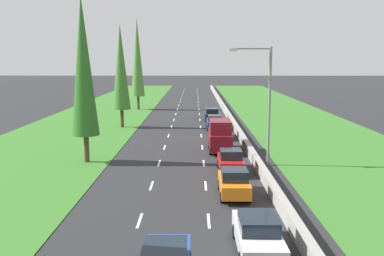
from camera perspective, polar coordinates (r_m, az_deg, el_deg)
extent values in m
plane|color=#28282B|center=(59.96, -0.64, 1.51)|extent=(300.00, 300.00, 0.00)
cube|color=#387528|center=(61.49, -12.51, 1.50)|extent=(14.00, 140.00, 0.04)
cube|color=#387528|center=(61.41, 12.88, 1.48)|extent=(14.00, 140.00, 0.04)
cube|color=#9E9B93|center=(60.08, 4.81, 1.90)|extent=(0.44, 120.00, 0.85)
cube|color=white|center=(22.12, -7.05, -12.25)|extent=(0.14, 2.00, 0.01)
cube|color=white|center=(27.75, -5.46, -7.72)|extent=(0.14, 2.00, 0.01)
cube|color=white|center=(33.51, -4.43, -4.72)|extent=(0.14, 2.00, 0.01)
cube|color=white|center=(39.34, -3.71, -2.61)|extent=(0.14, 2.00, 0.01)
cube|color=white|center=(45.22, -3.18, -1.05)|extent=(0.14, 2.00, 0.01)
cube|color=white|center=(51.12, -2.77, 0.15)|extent=(0.14, 2.00, 0.01)
cube|color=white|center=(57.05, -2.45, 1.11)|extent=(0.14, 2.00, 0.01)
cube|color=white|center=(62.99, -2.19, 1.88)|extent=(0.14, 2.00, 0.01)
cube|color=white|center=(68.94, -1.97, 2.52)|extent=(0.14, 2.00, 0.01)
cube|color=white|center=(74.89, -1.78, 3.06)|extent=(0.14, 2.00, 0.01)
cube|color=white|center=(80.86, -1.63, 3.52)|extent=(0.14, 2.00, 0.01)
cube|color=white|center=(86.83, -1.49, 3.92)|extent=(0.14, 2.00, 0.01)
cube|color=white|center=(92.80, -1.37, 4.26)|extent=(0.14, 2.00, 0.01)
cube|color=white|center=(98.77, -1.27, 4.57)|extent=(0.14, 2.00, 0.01)
cube|color=white|center=(104.75, -1.18, 4.84)|extent=(0.14, 2.00, 0.01)
cube|color=white|center=(110.73, -1.10, 5.08)|extent=(0.14, 2.00, 0.01)
cube|color=white|center=(116.72, -1.02, 5.29)|extent=(0.14, 2.00, 0.01)
cube|color=white|center=(21.96, 2.26, -12.35)|extent=(0.14, 2.00, 0.01)
cube|color=white|center=(27.62, 1.85, -7.76)|extent=(0.14, 2.00, 0.01)
cube|color=white|center=(33.41, 1.58, -4.75)|extent=(0.14, 2.00, 0.01)
cube|color=white|center=(39.25, 1.39, -2.63)|extent=(0.14, 2.00, 0.01)
cube|color=white|center=(45.14, 1.26, -1.06)|extent=(0.14, 2.00, 0.01)
cube|color=white|center=(51.05, 1.15, 0.15)|extent=(0.14, 2.00, 0.01)
cube|color=white|center=(56.99, 1.07, 1.11)|extent=(0.14, 2.00, 0.01)
cube|color=white|center=(62.93, 1.00, 1.88)|extent=(0.14, 2.00, 0.01)
cube|color=white|center=(68.88, 0.95, 2.52)|extent=(0.14, 2.00, 0.01)
cube|color=white|center=(74.85, 0.90, 3.06)|extent=(0.14, 2.00, 0.01)
cube|color=white|center=(80.81, 0.86, 3.52)|extent=(0.14, 2.00, 0.01)
cube|color=white|center=(86.78, 0.82, 3.92)|extent=(0.14, 2.00, 0.01)
cube|color=white|center=(92.76, 0.79, 4.26)|extent=(0.14, 2.00, 0.01)
cube|color=white|center=(98.74, 0.77, 4.57)|extent=(0.14, 2.00, 0.01)
cube|color=white|center=(104.72, 0.74, 4.84)|extent=(0.14, 2.00, 0.01)
cube|color=white|center=(110.70, 0.72, 5.08)|extent=(0.14, 2.00, 0.01)
cube|color=white|center=(116.69, 0.70, 5.29)|extent=(0.14, 2.00, 0.01)
cube|color=white|center=(18.68, 8.79, -14.23)|extent=(1.76, 4.50, 0.72)
cube|color=#19232D|center=(18.29, 8.91, -12.52)|extent=(1.56, 1.90, 0.60)
cylinder|color=black|center=(20.00, 5.83, -13.66)|extent=(0.22, 0.64, 0.64)
cylinder|color=black|center=(20.21, 10.48, -13.51)|extent=(0.22, 0.64, 0.64)
cube|color=orange|center=(25.59, 5.64, -7.57)|extent=(1.68, 3.90, 0.76)
cube|color=#19232D|center=(25.10, 5.73, -6.24)|extent=(1.52, 1.60, 0.64)
cylinder|color=black|center=(26.79, 3.76, -7.62)|extent=(0.22, 0.64, 0.64)
cylinder|color=black|center=(26.92, 7.02, -7.58)|extent=(0.22, 0.64, 0.64)
cylinder|color=black|center=(24.49, 4.09, -9.26)|extent=(0.22, 0.64, 0.64)
cylinder|color=black|center=(24.64, 7.67, -9.21)|extent=(0.22, 0.64, 0.64)
cube|color=red|center=(30.84, 5.18, -4.64)|extent=(1.68, 3.90, 0.76)
cube|color=#19232D|center=(30.38, 5.24, -3.50)|extent=(1.52, 1.60, 0.64)
cylinder|color=black|center=(32.04, 3.63, -4.79)|extent=(0.22, 0.64, 0.64)
cylinder|color=black|center=(32.17, 6.34, -4.77)|extent=(0.22, 0.64, 0.64)
cylinder|color=black|center=(29.71, 3.89, -5.92)|extent=(0.22, 0.64, 0.64)
cylinder|color=black|center=(29.84, 6.82, -5.90)|extent=(0.22, 0.64, 0.64)
cube|color=maroon|center=(37.67, 3.75, -1.57)|extent=(1.90, 4.90, 1.40)
cube|color=maroon|center=(37.16, 3.80, 0.23)|extent=(1.80, 3.10, 1.10)
cylinder|color=black|center=(39.26, 2.34, -2.16)|extent=(0.22, 0.64, 0.64)
cylinder|color=black|center=(39.36, 4.88, -2.16)|extent=(0.22, 0.64, 0.64)
cylinder|color=black|center=(36.29, 2.51, -3.11)|extent=(0.22, 0.64, 0.64)
cylinder|color=black|center=(36.39, 5.25, -3.10)|extent=(0.22, 0.64, 0.64)
cube|color=orange|center=(43.95, 3.61, -0.44)|extent=(1.68, 3.90, 0.76)
cube|color=#19232D|center=(43.54, 3.64, 0.41)|extent=(1.52, 1.60, 0.64)
cylinder|color=black|center=(45.17, 2.55, -0.65)|extent=(0.22, 0.64, 0.64)
cylinder|color=black|center=(45.25, 4.48, -0.65)|extent=(0.22, 0.64, 0.64)
cylinder|color=black|center=(42.79, 2.68, -1.21)|extent=(0.22, 0.64, 0.64)
cylinder|color=black|center=(42.88, 4.71, -1.21)|extent=(0.22, 0.64, 0.64)
cube|color=#19232D|center=(15.52, -3.67, -16.54)|extent=(1.56, 1.90, 0.60)
cube|color=#1E47B7|center=(49.50, 3.05, 0.64)|extent=(1.76, 4.50, 0.72)
cube|color=#19232D|center=(49.26, 3.07, 1.37)|extent=(1.56, 1.90, 0.60)
cylinder|color=black|center=(50.90, 2.08, 0.48)|extent=(0.22, 0.64, 0.64)
cylinder|color=black|center=(50.98, 3.87, 0.47)|extent=(0.22, 0.64, 0.64)
cylinder|color=black|center=(48.15, 2.17, -0.03)|extent=(0.22, 0.64, 0.64)
cylinder|color=black|center=(48.23, 4.07, -0.03)|extent=(0.22, 0.64, 0.64)
cube|color=black|center=(56.50, 2.71, 1.72)|extent=(1.76, 4.50, 0.72)
cube|color=#19232D|center=(56.27, 2.73, 2.36)|extent=(1.56, 1.90, 0.60)
cylinder|color=black|center=(57.90, 1.86, 1.55)|extent=(0.22, 0.64, 0.64)
cylinder|color=black|center=(57.97, 3.45, 1.54)|extent=(0.22, 0.64, 0.64)
cylinder|color=black|center=(55.14, 1.94, 1.16)|extent=(0.22, 0.64, 0.64)
cylinder|color=black|center=(55.21, 3.60, 1.15)|extent=(0.22, 0.64, 0.64)
cylinder|color=#4C3823|center=(34.49, -13.98, -2.71)|extent=(0.40, 0.40, 2.20)
cone|color=#2D6623|center=(33.78, -14.41, 8.08)|extent=(2.12, 2.12, 10.73)
cylinder|color=#4C3823|center=(51.24, -9.37, 1.30)|extent=(0.40, 0.40, 2.20)
cone|color=#3D752D|center=(50.77, -9.56, 8.07)|extent=(2.10, 2.10, 9.90)
cylinder|color=#4C3823|center=(69.09, -7.23, 3.38)|extent=(0.41, 0.41, 2.20)
cone|color=#4C7F38|center=(68.74, -7.35, 9.38)|extent=(2.16, 2.16, 12.23)
cylinder|color=gray|center=(32.50, 10.35, 2.77)|extent=(0.20, 0.20, 9.00)
cylinder|color=gray|center=(32.10, 8.07, 10.53)|extent=(2.80, 0.12, 0.12)
cube|color=silver|center=(31.94, 5.54, 10.40)|extent=(0.60, 0.28, 0.20)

